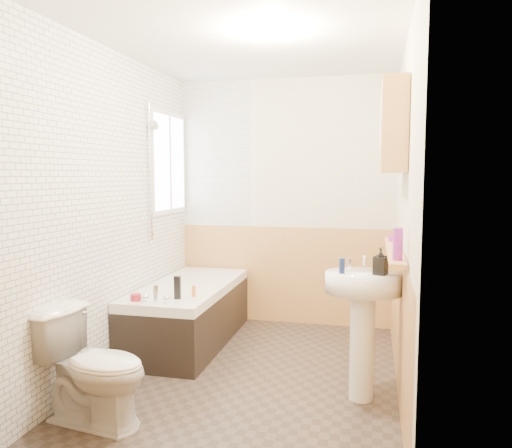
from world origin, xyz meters
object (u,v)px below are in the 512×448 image
object	(u,v)px
sink	(363,309)
medicine_cabinet	(393,128)
bathtub	(189,312)
toilet	(93,368)
pine_shelf	(394,251)

from	to	relation	value
sink	medicine_cabinet	world-z (taller)	medicine_cabinet
bathtub	sink	distance (m)	1.81
toilet	pine_shelf	world-z (taller)	pine_shelf
sink	bathtub	bearing A→B (deg)	166.47
pine_shelf	toilet	bearing A→B (deg)	-154.51
toilet	medicine_cabinet	distance (m)	2.48
bathtub	toilet	xyz separation A→B (m)	(-0.03, -1.55, 0.07)
sink	pine_shelf	world-z (taller)	pine_shelf
bathtub	sink	size ratio (longest dim) A/B	1.61
medicine_cabinet	pine_shelf	bearing A→B (deg)	-23.24
bathtub	sink	bearing A→B (deg)	-27.68
toilet	sink	xyz separation A→B (m)	(1.60, 0.72, 0.28)
pine_shelf	medicine_cabinet	xyz separation A→B (m)	(-0.03, 0.01, 0.83)
toilet	sink	size ratio (longest dim) A/B	0.72
sink	medicine_cabinet	distance (m)	1.24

